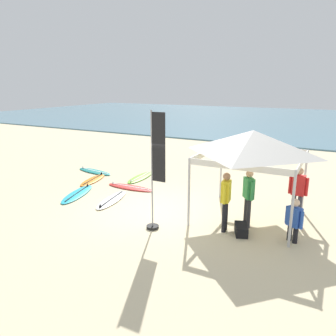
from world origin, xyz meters
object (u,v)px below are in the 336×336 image
canopy_tent (253,142)px  gear_bag_near_tent (241,229)px  surfboard_teal (94,171)px  surfboard_lime (140,177)px  person_red (298,191)px  banner_flag (156,177)px  surfboard_white (112,200)px  surfboard_red (130,187)px  person_green (248,194)px  person_blue (294,219)px  surfboard_cyan (77,194)px  person_yellow (226,198)px  surfboard_orange (93,180)px

canopy_tent → gear_bag_near_tent: bearing=-84.2°
canopy_tent → surfboard_teal: size_ratio=1.35×
surfboard_teal → gear_bag_near_tent: (7.98, -3.22, 0.10)m
surfboard_lime → person_red: bearing=-15.4°
banner_flag → gear_bag_near_tent: size_ratio=5.67×
surfboard_white → banner_flag: bearing=-26.4°
surfboard_red → person_green: (5.10, -1.40, 0.95)m
surfboard_white → person_blue: person_blue is taller
surfboard_teal → surfboard_cyan: same height
surfboard_white → person_red: bearing=10.2°
surfboard_teal → person_yellow: (7.50, -3.21, 0.95)m
surfboard_lime → person_blue: 7.56m
canopy_tent → surfboard_white: 5.33m
banner_flag → surfboard_white: bearing=153.6°
canopy_tent → person_red: (1.34, 0.30, -1.40)m
surfboard_teal → surfboard_red: (2.88, -1.23, 0.00)m
surfboard_white → person_green: 4.93m
surfboard_white → banner_flag: (2.58, -1.28, 1.54)m
person_yellow → person_green: bearing=50.0°
person_red → person_blue: bearing=-85.8°
person_green → person_red: size_ratio=1.00×
banner_flag → gear_bag_near_tent: banner_flag is taller
surfboard_white → surfboard_lime: same height
person_yellow → canopy_tent: bearing=73.8°
surfboard_lime → surfboard_cyan: bearing=-106.3°
canopy_tent → person_green: canopy_tent is taller
surfboard_white → surfboard_orange: bearing=144.1°
canopy_tent → surfboard_white: size_ratio=1.39×
person_blue → banner_flag: banner_flag is taller
surfboard_white → person_yellow: size_ratio=1.24×
surfboard_lime → person_red: (6.72, -1.86, 0.95)m
person_blue → surfboard_white: bearing=177.6°
canopy_tent → banner_flag: size_ratio=0.86×
person_blue → surfboard_lime: bearing=154.9°
surfboard_red → person_red: (6.32, -0.44, 0.95)m
surfboard_cyan → gear_bag_near_tent: size_ratio=3.81×
surfboard_orange → banner_flag: (4.85, -2.93, 1.54)m
surfboard_orange → person_red: 8.40m
person_yellow → surfboard_cyan: bearing=176.4°
canopy_tent → surfboard_cyan: (-6.26, -0.87, -2.35)m
person_blue → gear_bag_near_tent: bearing=-171.0°
person_green → gear_bag_near_tent: 1.03m
person_red → canopy_tent: bearing=-167.4°
surfboard_lime → banner_flag: 5.55m
surfboard_red → person_red: 6.40m
surfboard_white → person_red: (6.06, 1.09, 0.95)m
person_blue → canopy_tent: bearing=144.2°
surfboard_orange → surfboard_red: same height
person_green → surfboard_teal: bearing=161.7°
person_yellow → gear_bag_near_tent: size_ratio=2.85×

